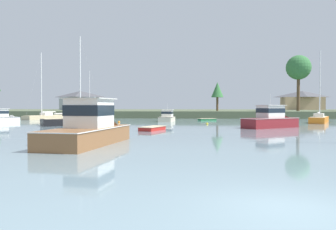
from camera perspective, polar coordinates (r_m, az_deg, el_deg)
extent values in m
plane|color=gray|center=(9.52, 19.56, -14.53)|extent=(400.00, 400.00, 0.00)
cube|color=#4C563D|center=(98.48, 6.37, 0.40)|extent=(172.88, 53.34, 1.53)
cube|color=#B2231E|center=(36.55, -2.67, -2.43)|extent=(2.63, 4.06, 0.57)
cube|color=#C6B289|center=(36.53, -2.67, -1.98)|extent=(2.79, 4.25, 0.05)
cube|color=tan|center=(36.54, -2.67, -2.05)|extent=(1.31, 0.49, 0.03)
cube|color=black|center=(48.09, -15.49, -1.52)|extent=(8.70, 7.09, 1.57)
cube|color=#CCB78E|center=(48.06, -15.50, -0.56)|extent=(8.09, 6.54, 0.04)
cube|color=silver|center=(47.94, -16.02, -0.23)|extent=(2.51, 2.41, 0.53)
cylinder|color=silver|center=(48.38, -14.73, 6.22)|extent=(0.18, 0.18, 11.37)
cylinder|color=silver|center=(47.79, -16.74, 0.20)|extent=(3.00, 2.14, 0.14)
cylinder|color=silver|center=(47.79, -16.74, 0.26)|extent=(2.70, 1.93, 0.14)
cylinder|color=#999999|center=(48.86, -12.71, 6.15)|extent=(2.94, 2.04, 11.32)
cube|color=orange|center=(58.82, 24.31, -1.06)|extent=(5.71, 9.07, 1.57)
cube|color=#CCB78E|center=(58.80, 24.32, -0.28)|extent=(5.25, 8.47, 0.04)
cube|color=silver|center=(58.34, 24.29, -0.01)|extent=(2.11, 2.38, 0.54)
cylinder|color=silver|center=(59.60, 24.44, 4.91)|extent=(0.18, 0.18, 10.70)
cylinder|color=silver|center=(57.71, 24.24, 0.34)|extent=(1.60, 3.32, 0.14)
cylinder|color=silver|center=(57.71, 24.24, 0.39)|extent=(1.45, 2.99, 0.14)
cylinder|color=#999999|center=(61.38, 24.58, 4.78)|extent=(1.49, 3.28, 10.66)
cube|color=tan|center=(72.67, -20.26, -0.58)|extent=(5.86, 9.45, 1.28)
cube|color=#CCB78E|center=(72.65, -20.27, -0.06)|extent=(5.38, 8.82, 0.04)
cube|color=silver|center=(72.95, -20.00, 0.18)|extent=(2.21, 2.48, 0.56)
cylinder|color=silver|center=(72.28, -20.75, 4.94)|extent=(0.19, 0.19, 12.59)
cylinder|color=silver|center=(73.37, -19.62, 0.49)|extent=(1.60, 3.46, 0.15)
cylinder|color=silver|center=(73.37, -19.62, 0.53)|extent=(1.45, 3.12, 0.14)
cylinder|color=#999999|center=(71.08, -21.89, 4.97)|extent=(1.49, 3.42, 12.55)
cube|color=beige|center=(57.83, -0.18, -0.93)|extent=(2.50, 5.90, 1.28)
cone|color=beige|center=(60.68, 0.23, -0.81)|extent=(2.03, 1.73, 1.94)
cube|color=black|center=(57.81, -0.18, -0.32)|extent=(2.59, 6.02, 0.05)
cube|color=silver|center=(58.32, -0.10, 0.29)|extent=(1.86, 2.48, 1.16)
cube|color=#19232D|center=(58.32, -0.10, 0.41)|extent=(1.90, 2.53, 0.42)
cube|color=beige|center=(58.31, -0.10, 0.89)|extent=(2.16, 2.78, 0.06)
cylinder|color=silver|center=(58.31, -0.10, 1.47)|extent=(0.03, 0.03, 1.12)
cone|color=white|center=(62.14, -24.42, -0.88)|extent=(2.53, 2.41, 1.97)
cube|color=#236B3D|center=(61.83, 6.66, -0.85)|extent=(3.44, 2.60, 0.53)
cube|color=#C6B289|center=(61.82, 6.66, -0.60)|extent=(3.60, 2.75, 0.05)
cube|color=tan|center=(61.82, 6.66, -0.64)|extent=(0.59, 1.08, 0.03)
cube|color=brown|center=(23.51, -13.54, -4.30)|extent=(4.06, 9.19, 1.81)
cone|color=brown|center=(27.58, -9.58, -3.43)|extent=(3.00, 2.80, 2.73)
cube|color=silver|center=(23.44, -13.55, -2.17)|extent=(4.20, 9.38, 0.05)
cube|color=silver|center=(23.74, -13.18, 0.31)|extent=(2.75, 3.18, 1.95)
cube|color=#19232D|center=(23.74, -13.18, 0.78)|extent=(2.81, 3.25, 0.70)
cube|color=beige|center=(23.74, -13.19, 2.74)|extent=(3.18, 3.58, 0.06)
cylinder|color=silver|center=(23.79, -13.20, 5.10)|extent=(0.03, 0.03, 1.90)
cube|color=maroon|center=(42.78, 17.02, -1.72)|extent=(7.52, 6.52, 1.86)
cone|color=maroon|center=(45.70, 20.13, -1.55)|extent=(3.02, 3.04, 2.21)
cube|color=silver|center=(42.74, 17.03, -0.52)|extent=(7.70, 6.69, 0.05)
cube|color=silver|center=(42.72, 17.04, 0.54)|extent=(3.51, 3.33, 1.52)
cube|color=#19232D|center=(42.72, 17.04, 0.75)|extent=(3.58, 3.39, 0.55)
cube|color=beige|center=(42.72, 17.05, 1.60)|extent=(3.98, 3.79, 0.06)
cylinder|color=silver|center=(42.72, 17.05, 2.58)|extent=(0.03, 0.03, 1.39)
sphere|color=yellow|center=(49.22, 6.69, -1.50)|extent=(0.34, 0.34, 0.34)
torus|color=#333338|center=(49.21, 6.69, -1.26)|extent=(0.12, 0.12, 0.02)
sphere|color=white|center=(59.49, -11.27, -0.99)|extent=(0.47, 0.47, 0.47)
torus|color=#333338|center=(59.48, -11.27, -0.72)|extent=(0.12, 0.12, 0.02)
sphere|color=#1E8C47|center=(64.08, 15.98, -0.86)|extent=(0.35, 0.35, 0.35)
torus|color=#333338|center=(64.07, 15.98, -0.67)|extent=(0.12, 0.12, 0.02)
sphere|color=orange|center=(54.43, -8.35, -1.22)|extent=(0.39, 0.39, 0.39)
torus|color=#333338|center=(54.42, -8.35, -0.97)|extent=(0.12, 0.12, 0.02)
cylinder|color=brown|center=(84.17, 21.29, 3.67)|extent=(0.72, 0.72, 8.88)
sphere|color=#336B38|center=(84.60, 21.32, 7.54)|extent=(5.70, 5.70, 5.70)
cylinder|color=brown|center=(79.05, 8.39, 2.56)|extent=(0.52, 0.52, 5.19)
cone|color=#336B38|center=(79.13, 8.40, 4.28)|extent=(2.86, 2.86, 3.49)
cube|color=tan|center=(113.22, 21.86, 1.83)|extent=(11.90, 6.59, 3.96)
pyramid|color=#47474C|center=(113.28, 21.87, 3.33)|extent=(12.86, 7.11, 1.97)
cube|color=gray|center=(104.19, -14.69, 1.90)|extent=(10.66, 6.19, 3.85)
pyramid|color=#47474C|center=(104.25, -14.70, 3.46)|extent=(11.52, 6.69, 1.84)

